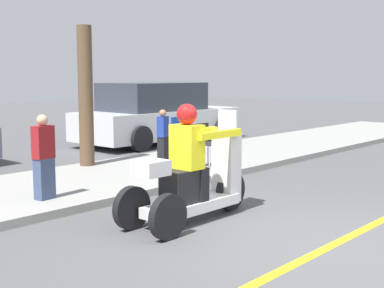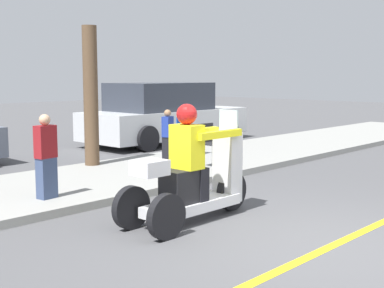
# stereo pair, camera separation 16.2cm
# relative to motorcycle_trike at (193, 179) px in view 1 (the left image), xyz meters

# --- Properties ---
(ground_plane) EXTENTS (60.00, 60.00, 0.00)m
(ground_plane) POSITION_rel_motorcycle_trike_xyz_m (0.24, -1.80, -0.55)
(ground_plane) COLOR #4C4C4F
(lane_stripe) EXTENTS (24.00, 0.12, 0.01)m
(lane_stripe) POSITION_rel_motorcycle_trike_xyz_m (-0.01, -1.80, -0.55)
(lane_stripe) COLOR gold
(lane_stripe) RESTS_ON ground
(sidewalk_strip) EXTENTS (28.00, 2.80, 0.12)m
(sidewalk_strip) POSITION_rel_motorcycle_trike_xyz_m (0.24, 2.80, -0.49)
(sidewalk_strip) COLOR gray
(sidewalk_strip) RESTS_ON ground
(motorcycle_trike) EXTENTS (2.08, 0.71, 1.51)m
(motorcycle_trike) POSITION_rel_motorcycle_trike_xyz_m (0.00, 0.00, 0.00)
(motorcycle_trike) COLOR black
(motorcycle_trike) RESTS_ON ground
(spectator_with_child) EXTENTS (0.30, 0.21, 1.20)m
(spectator_with_child) POSITION_rel_motorcycle_trike_xyz_m (-0.85, 2.04, 0.15)
(spectator_with_child) COLOR #38476B
(spectator_with_child) RESTS_ON sidewalk_strip
(spectator_end_of_line) EXTENTS (0.29, 0.23, 1.06)m
(spectator_end_of_line) POSITION_rel_motorcycle_trike_xyz_m (2.53, 3.06, 0.08)
(spectator_end_of_line) COLOR black
(spectator_end_of_line) RESTS_ON sidewalk_strip
(folding_chair_curbside) EXTENTS (0.51, 0.51, 0.82)m
(folding_chair_curbside) POSITION_rel_motorcycle_trike_xyz_m (3.61, 3.55, 0.08)
(folding_chair_curbside) COLOR #A5A8AD
(folding_chair_curbside) RESTS_ON sidewalk_strip
(folding_chair_set_back) EXTENTS (0.48, 0.48, 0.82)m
(folding_chair_set_back) POSITION_rel_motorcycle_trike_xyz_m (2.71, 2.10, 0.08)
(folding_chair_set_back) COLOR #A5A8AD
(folding_chair_set_back) RESTS_ON sidewalk_strip
(parked_car_lot_left) EXTENTS (4.82, 2.09, 1.65)m
(parked_car_lot_left) POSITION_rel_motorcycle_trike_xyz_m (5.28, 6.01, 0.22)
(parked_car_lot_left) COLOR silver
(parked_car_lot_left) RESTS_ON ground
(tree_trunk) EXTENTS (0.28, 0.28, 2.67)m
(tree_trunk) POSITION_rel_motorcycle_trike_xyz_m (1.30, 3.90, 0.91)
(tree_trunk) COLOR brown
(tree_trunk) RESTS_ON sidewalk_strip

